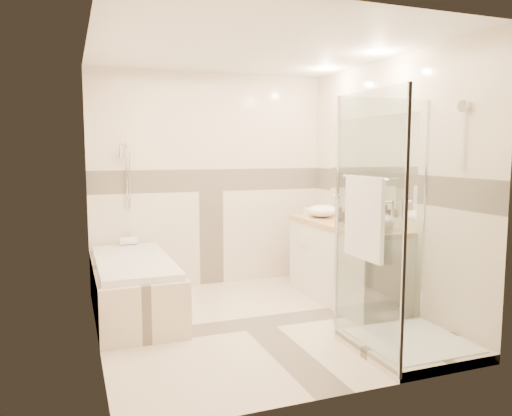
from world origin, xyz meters
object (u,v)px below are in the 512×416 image
object	(u,v)px
amenity_bottle_a	(347,215)
amenity_bottle_b	(340,214)
vanity	(345,262)
vessel_sink_far	(372,221)
vessel_sink_near	(323,211)
shower_enclosure	(395,288)
bathtub	(134,284)

from	to	relation	value
amenity_bottle_a	amenity_bottle_b	xyz separation A→B (m)	(0.00, 0.13, -0.01)
vanity	vessel_sink_far	world-z (taller)	vessel_sink_far
vessel_sink_near	vessel_sink_far	bearing A→B (deg)	-90.00
vessel_sink_far	amenity_bottle_a	size ratio (longest dim) A/B	2.43
shower_enclosure	vessel_sink_near	distance (m)	1.81
bathtub	shower_enclosure	bearing A→B (deg)	-41.10
bathtub	vessel_sink_near	bearing A→B (deg)	3.30
vessel_sink_far	amenity_bottle_b	size ratio (longest dim) A/B	2.74
vessel_sink_near	amenity_bottle_b	size ratio (longest dim) A/B	2.31
vessel_sink_far	amenity_bottle_b	xyz separation A→B (m)	(0.00, 0.59, -0.01)
vanity	amenity_bottle_a	xyz separation A→B (m)	(-0.02, -0.06, 0.51)
amenity_bottle_a	amenity_bottle_b	bearing A→B (deg)	90.00
amenity_bottle_a	shower_enclosure	bearing A→B (deg)	-102.69
shower_enclosure	amenity_bottle_a	distance (m)	1.31
shower_enclosure	vessel_sink_far	xyz separation A→B (m)	(0.27, 0.75, 0.43)
vessel_sink_near	amenity_bottle_b	distance (m)	0.40
vanity	vessel_sink_near	xyz separation A→B (m)	(-0.02, 0.47, 0.50)
vessel_sink_near	amenity_bottle_b	bearing A→B (deg)	-90.00
vessel_sink_near	amenity_bottle_a	xyz separation A→B (m)	(0.00, -0.53, 0.02)
shower_enclosure	vanity	bearing A→B (deg)	77.03
amenity_bottle_b	bathtub	bearing A→B (deg)	172.65
bathtub	vessel_sink_far	distance (m)	2.38
vanity	shower_enclosure	xyz separation A→B (m)	(-0.29, -1.27, 0.08)
vessel_sink_far	amenity_bottle_a	xyz separation A→B (m)	(0.00, 0.46, 0.00)
bathtub	vessel_sink_far	size ratio (longest dim) A/B	3.99
amenity_bottle_b	amenity_bottle_a	bearing A→B (deg)	-90.00
bathtub	shower_enclosure	distance (m)	2.47
amenity_bottle_a	amenity_bottle_b	distance (m)	0.13
bathtub	vessel_sink_far	world-z (taller)	vessel_sink_far
shower_enclosure	amenity_bottle_a	xyz separation A→B (m)	(0.27, 1.21, 0.43)
bathtub	amenity_bottle_b	size ratio (longest dim) A/B	10.92
shower_enclosure	vessel_sink_far	distance (m)	0.91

